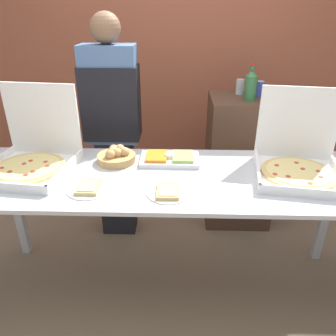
% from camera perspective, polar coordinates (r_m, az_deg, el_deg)
% --- Properties ---
extents(ground_plane, '(16.00, 16.00, 0.00)m').
position_cam_1_polar(ground_plane, '(2.51, 0.00, -19.89)').
color(ground_plane, '#847056').
extents(brick_wall_behind, '(10.00, 0.06, 2.80)m').
position_cam_1_polar(brick_wall_behind, '(3.46, 0.90, 19.53)').
color(brick_wall_behind, '#9E5138').
rests_on(brick_wall_behind, ground_plane).
extents(buffet_table, '(2.44, 0.80, 0.91)m').
position_cam_1_polar(buffet_table, '(2.01, 0.00, -3.98)').
color(buffet_table, silver).
rests_on(buffet_table, ground_plane).
extents(pizza_box_near_right, '(0.56, 0.57, 0.48)m').
position_cam_1_polar(pizza_box_near_right, '(2.11, 21.70, 1.29)').
color(pizza_box_near_right, white).
rests_on(pizza_box_near_right, buffet_table).
extents(pizza_box_far_left, '(0.55, 0.56, 0.49)m').
position_cam_1_polar(pizza_box_far_left, '(2.19, -22.60, 2.06)').
color(pizza_box_far_left, white).
rests_on(pizza_box_far_left, buffet_table).
extents(paper_plate_front_center, '(0.24, 0.24, 0.03)m').
position_cam_1_polar(paper_plate_front_center, '(1.86, -13.62, -3.33)').
color(paper_plate_front_center, white).
rests_on(paper_plate_front_center, buffet_table).
extents(paper_plate_front_left, '(0.23, 0.23, 0.03)m').
position_cam_1_polar(paper_plate_front_left, '(1.77, 0.02, -4.14)').
color(paper_plate_front_left, white).
rests_on(paper_plate_front_left, buffet_table).
extents(veggie_tray, '(0.38, 0.22, 0.05)m').
position_cam_1_polar(veggie_tray, '(2.12, 0.31, 1.65)').
color(veggie_tray, white).
rests_on(veggie_tray, buffet_table).
extents(bread_basket, '(0.25, 0.25, 0.10)m').
position_cam_1_polar(bread_basket, '(2.14, -8.97, 2.10)').
color(bread_basket, tan).
rests_on(bread_basket, buffet_table).
extents(sideboard_podium, '(0.57, 0.51, 1.15)m').
position_cam_1_polar(sideboard_podium, '(2.99, 12.26, 1.16)').
color(sideboard_podium, '#4C3323').
rests_on(sideboard_podium, ground_plane).
extents(soda_bottle, '(0.09, 0.09, 0.28)m').
position_cam_1_polar(soda_bottle, '(2.69, 14.22, 13.85)').
color(soda_bottle, '#2D6638').
rests_on(soda_bottle, sideboard_podium).
extents(soda_can_silver, '(0.07, 0.07, 0.12)m').
position_cam_1_polar(soda_can_silver, '(2.89, 12.41, 13.66)').
color(soda_can_silver, silver).
rests_on(soda_can_silver, sideboard_podium).
extents(soda_can_colored, '(0.07, 0.07, 0.12)m').
position_cam_1_polar(soda_can_colored, '(2.85, 15.73, 13.13)').
color(soda_can_colored, '#334CB2').
rests_on(soda_can_colored, sideboard_podium).
extents(person_server_vest, '(0.42, 0.24, 1.79)m').
position_cam_1_polar(person_server_vest, '(2.60, -9.61, 7.97)').
color(person_server_vest, black).
rests_on(person_server_vest, ground_plane).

